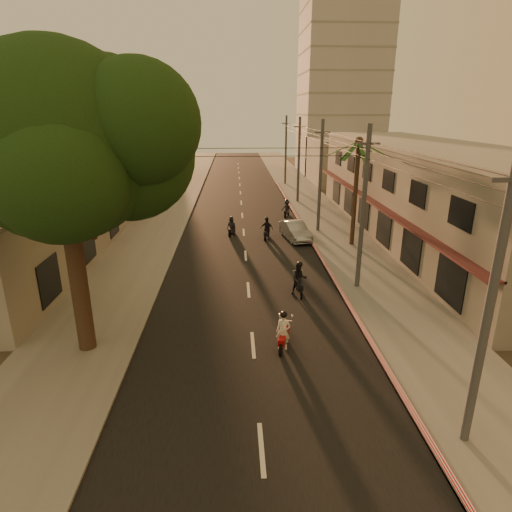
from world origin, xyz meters
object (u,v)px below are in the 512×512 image
at_px(palm_tree, 359,148).
at_px(scooter_far_b, 287,209).
at_px(scooter_red, 283,332).
at_px(scooter_mid_a, 299,280).
at_px(scooter_mid_b, 267,229).
at_px(broadleaf_tree, 71,143).
at_px(scooter_far_a, 232,227).
at_px(parked_car, 295,231).

relative_size(palm_tree, scooter_far_b, 4.81).
xyz_separation_m(scooter_red, scooter_far_b, (2.94, 23.61, 0.00)).
bearing_deg(scooter_mid_a, scooter_mid_b, 93.94).
bearing_deg(broadleaf_tree, scooter_far_b, 64.93).
height_order(palm_tree, scooter_mid_b, palm_tree).
height_order(palm_tree, scooter_far_a, palm_tree).
xyz_separation_m(scooter_mid_a, parked_car, (1.23, 10.57, -0.17)).
relative_size(scooter_red, scooter_mid_a, 0.90).
height_order(scooter_red, parked_car, scooter_red).
xyz_separation_m(palm_tree, parked_car, (-4.02, 1.85, -6.45)).
height_order(scooter_mid_b, scooter_far_a, scooter_mid_b).
distance_m(palm_tree, scooter_red, 17.08).
bearing_deg(parked_car, palm_tree, -36.02).
bearing_deg(scooter_far_a, scooter_red, -64.76).
xyz_separation_m(palm_tree, scooter_mid_b, (-6.24, 1.99, -6.34)).
relative_size(scooter_red, scooter_far_b, 1.03).
distance_m(broadleaf_tree, scooter_mid_a, 13.12).
bearing_deg(palm_tree, scooter_far_a, 160.54).
xyz_separation_m(palm_tree, scooter_far_a, (-8.99, 3.18, -6.43)).
distance_m(scooter_red, scooter_far_b, 23.79).
distance_m(scooter_far_a, parked_car, 5.14).
height_order(broadleaf_tree, scooter_red, broadleaf_tree).
distance_m(palm_tree, scooter_mid_b, 9.11).
relative_size(broadleaf_tree, scooter_far_b, 7.09).
height_order(scooter_mid_a, scooter_far_b, scooter_mid_a).
bearing_deg(broadleaf_tree, scooter_mid_a, 28.76).
xyz_separation_m(scooter_mid_b, scooter_far_b, (2.44, 7.28, -0.03)).
bearing_deg(scooter_far_b, scooter_red, -76.32).
relative_size(broadleaf_tree, scooter_mid_b, 6.76).
height_order(broadleaf_tree, scooter_far_b, broadleaf_tree).
xyz_separation_m(broadleaf_tree, scooter_mid_a, (9.36, 5.14, -7.61)).
distance_m(palm_tree, parked_car, 7.83).
bearing_deg(scooter_red, scooter_far_a, 113.35).
distance_m(scooter_red, scooter_mid_a, 5.82).
height_order(scooter_mid_b, scooter_far_b, scooter_mid_b).
relative_size(scooter_mid_a, scooter_far_b, 1.14).
xyz_separation_m(scooter_red, scooter_far_a, (-2.26, 17.52, -0.06)).
bearing_deg(palm_tree, broadleaf_tree, -136.52).
distance_m(scooter_mid_b, scooter_far_a, 3.00).
height_order(scooter_far_a, parked_car, scooter_far_a).
xyz_separation_m(scooter_far_a, parked_car, (4.97, -1.33, -0.03)).
height_order(scooter_red, scooter_far_b, scooter_red).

